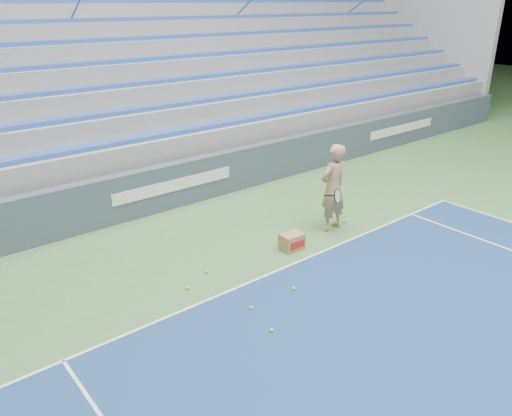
{
  "coord_description": "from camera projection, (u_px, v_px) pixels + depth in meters",
  "views": [
    {
      "loc": [
        -5.56,
        5.81,
        4.69
      ],
      "look_at": [
        -0.22,
        12.38,
        1.15
      ],
      "focal_mm": 35.0,
      "sensor_mm": 36.0,
      "label": 1
    }
  ],
  "objects": [
    {
      "name": "sponsor_barrier",
      "position": [
        172.0,
        185.0,
        12.05
      ],
      "size": [
        30.0,
        0.32,
        1.1
      ],
      "color": "#3B485B",
      "rests_on": "ground"
    },
    {
      "name": "bleachers",
      "position": [
        74.0,
        82.0,
        15.44
      ],
      "size": [
        31.0,
        9.15,
        7.3
      ],
      "color": "gray",
      "rests_on": "ground"
    },
    {
      "name": "tennis_player",
      "position": [
        333.0,
        188.0,
        10.69
      ],
      "size": [
        0.97,
        0.86,
        1.93
      ],
      "color": "tan",
      "rests_on": "ground"
    },
    {
      "name": "ball_box",
      "position": [
        292.0,
        242.0,
        10.1
      ],
      "size": [
        0.47,
        0.37,
        0.34
      ],
      "color": "#9C714B",
      "rests_on": "ground"
    },
    {
      "name": "tennis_ball_0",
      "position": [
        207.0,
        272.0,
        9.25
      ],
      "size": [
        0.07,
        0.07,
        0.07
      ],
      "primitive_type": "sphere",
      "color": "#C1E32E",
      "rests_on": "ground"
    },
    {
      "name": "tennis_ball_1",
      "position": [
        251.0,
        308.0,
        8.16
      ],
      "size": [
        0.07,
        0.07,
        0.07
      ],
      "primitive_type": "sphere",
      "color": "#C1E32E",
      "rests_on": "ground"
    },
    {
      "name": "tennis_ball_2",
      "position": [
        294.0,
        288.0,
        8.71
      ],
      "size": [
        0.07,
        0.07,
        0.07
      ],
      "primitive_type": "sphere",
      "color": "#C1E32E",
      "rests_on": "ground"
    },
    {
      "name": "tennis_ball_3",
      "position": [
        271.0,
        330.0,
        7.6
      ],
      "size": [
        0.07,
        0.07,
        0.07
      ],
      "primitive_type": "sphere",
      "color": "#C1E32E",
      "rests_on": "ground"
    },
    {
      "name": "tennis_ball_4",
      "position": [
        188.0,
        288.0,
        8.72
      ],
      "size": [
        0.07,
        0.07,
        0.07
      ],
      "primitive_type": "sphere",
      "color": "#C1E32E",
      "rests_on": "ground"
    },
    {
      "name": "tennis_ball_5",
      "position": [
        345.0,
        221.0,
        11.36
      ],
      "size": [
        0.07,
        0.07,
        0.07
      ],
      "primitive_type": "sphere",
      "color": "#C1E32E",
      "rests_on": "ground"
    }
  ]
}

